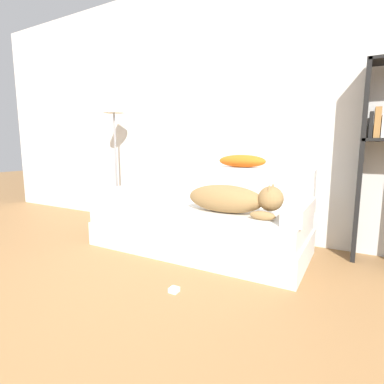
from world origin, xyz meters
name	(u,v)px	position (x,y,z in m)	size (l,w,h in m)	color
ground_plane	(15,349)	(0.00, 0.00, 0.00)	(20.00, 20.00, 0.00)	#9E7042
wall_back	(219,108)	(0.00, 2.30, 1.35)	(7.20, 0.06, 2.70)	silver
couch	(197,228)	(0.08, 1.66, 0.20)	(1.94, 0.84, 0.40)	silver
couch_backrest	(214,184)	(0.08, 2.00, 0.57)	(1.90, 0.15, 0.35)	silver
couch_arm_left	(123,193)	(-0.81, 1.65, 0.46)	(0.15, 0.65, 0.12)	silver
couch_arm_right	(300,211)	(0.98, 1.65, 0.46)	(0.15, 0.65, 0.12)	silver
dog	(233,199)	(0.47, 1.56, 0.52)	(0.81, 0.25, 0.27)	olive
laptop	(165,205)	(-0.19, 1.54, 0.41)	(0.38, 0.32, 0.02)	#B7B7BC
throw_pillow	(242,161)	(0.37, 2.03, 0.81)	(0.46, 0.18, 0.12)	orange
floor_lamp	(114,117)	(-1.20, 1.97, 1.29)	(0.25, 0.25, 1.53)	gray
power_adapter	(174,290)	(0.36, 0.84, 0.02)	(0.06, 0.06, 0.03)	silver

